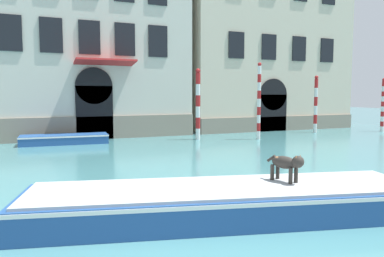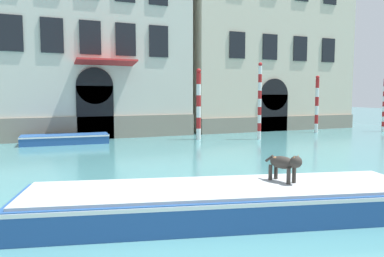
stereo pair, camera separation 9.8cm
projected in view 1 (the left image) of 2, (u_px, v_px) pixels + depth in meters
palazzo_right at (261, 39)px, 29.70m from camera, size 13.26×6.13×14.20m
boat_foreground at (226, 201)px, 8.17m from camera, size 8.95×4.28×0.70m
dog_on_deck at (287, 163)px, 8.47m from camera, size 0.47×0.97×0.66m
boat_moored_near_palazzo at (65, 139)px, 20.24m from camera, size 4.63×1.78×0.51m
mooring_pole_0 at (198, 104)px, 22.04m from camera, size 0.28×0.28×4.18m
mooring_pole_1 at (259, 101)px, 22.17m from camera, size 0.22×0.22×4.54m
mooring_pole_2 at (383, 105)px, 26.87m from camera, size 0.25×0.25×3.83m
mooring_pole_3 at (316, 104)px, 26.11m from camera, size 0.25×0.25×3.97m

